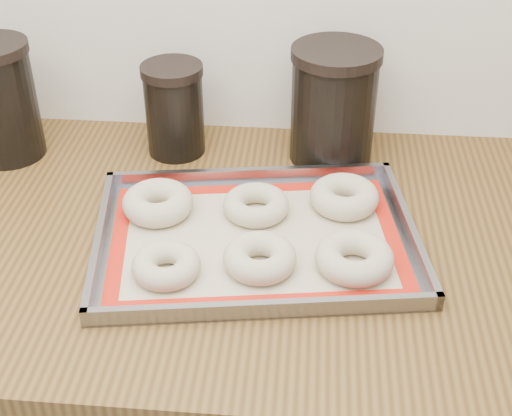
# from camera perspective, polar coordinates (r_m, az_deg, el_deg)

# --- Properties ---
(countertop) EXTENTS (3.06, 0.68, 0.04)m
(countertop) POSITION_cam_1_polar(r_m,az_deg,el_deg) (1.08, -5.25, -2.46)
(countertop) COLOR brown
(countertop) RESTS_ON cabinet
(baking_tray) EXTENTS (0.50, 0.40, 0.03)m
(baking_tray) POSITION_cam_1_polar(r_m,az_deg,el_deg) (1.04, -0.00, -2.41)
(baking_tray) COLOR gray
(baking_tray) RESTS_ON countertop
(baking_mat) EXTENTS (0.46, 0.35, 0.00)m
(baking_mat) POSITION_cam_1_polar(r_m,az_deg,el_deg) (1.04, 0.00, -2.50)
(baking_mat) COLOR #C6B793
(baking_mat) RESTS_ON baking_tray
(bagel_front_left) EXTENTS (0.12, 0.12, 0.03)m
(bagel_front_left) POSITION_cam_1_polar(r_m,az_deg,el_deg) (0.97, -7.20, -4.58)
(bagel_front_left) COLOR #BCAF91
(bagel_front_left) RESTS_ON baking_mat
(bagel_front_mid) EXTENTS (0.11, 0.11, 0.04)m
(bagel_front_mid) POSITION_cam_1_polar(r_m,az_deg,el_deg) (0.98, 0.31, -4.00)
(bagel_front_mid) COLOR #BCAF91
(bagel_front_mid) RESTS_ON baking_mat
(bagel_front_right) EXTENTS (0.12, 0.12, 0.04)m
(bagel_front_right) POSITION_cam_1_polar(r_m,az_deg,el_deg) (0.98, 7.87, -3.97)
(bagel_front_right) COLOR #BCAF91
(bagel_front_right) RESTS_ON baking_mat
(bagel_back_left) EXTENTS (0.12, 0.12, 0.04)m
(bagel_back_left) POSITION_cam_1_polar(r_m,az_deg,el_deg) (1.09, -7.86, 0.42)
(bagel_back_left) COLOR #BCAF91
(bagel_back_left) RESTS_ON baking_mat
(bagel_back_mid) EXTENTS (0.13, 0.13, 0.03)m
(bagel_back_mid) POSITION_cam_1_polar(r_m,az_deg,el_deg) (1.08, 0.00, 0.25)
(bagel_back_mid) COLOR #BCAF91
(bagel_back_mid) RESTS_ON baking_mat
(bagel_back_right) EXTENTS (0.14, 0.14, 0.04)m
(bagel_back_right) POSITION_cam_1_polar(r_m,az_deg,el_deg) (1.10, 7.08, 0.90)
(bagel_back_right) COLOR #BCAF91
(bagel_back_right) RESTS_ON baking_mat
(canister_left) EXTENTS (0.13, 0.13, 0.20)m
(canister_left) POSITION_cam_1_polar(r_m,az_deg,el_deg) (1.28, -19.82, 8.10)
(canister_left) COLOR black
(canister_left) RESTS_ON countertop
(canister_mid) EXTENTS (0.10, 0.10, 0.16)m
(canister_mid) POSITION_cam_1_polar(r_m,az_deg,el_deg) (1.23, -6.55, 7.87)
(canister_mid) COLOR black
(canister_mid) RESTS_ON countertop
(canister_right) EXTENTS (0.15, 0.15, 0.20)m
(canister_right) POSITION_cam_1_polar(r_m,az_deg,el_deg) (1.20, 6.22, 8.22)
(canister_right) COLOR black
(canister_right) RESTS_ON countertop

